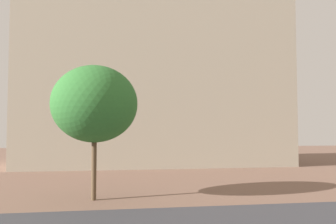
% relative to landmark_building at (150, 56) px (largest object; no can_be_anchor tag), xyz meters
% --- Properties ---
extents(ground_plane, '(120.00, 120.00, 0.00)m').
position_rel_landmark_building_xyz_m(ground_plane, '(-1.29, -21.89, -10.81)').
color(ground_plane, brown).
extents(landmark_building, '(25.54, 10.10, 35.12)m').
position_rel_landmark_building_xyz_m(landmark_building, '(0.00, 0.00, 0.00)').
color(landmark_building, '#B2A893').
rests_on(landmark_building, ground_plane).
extents(tree_curb_far, '(4.15, 4.15, 6.46)m').
position_rel_landmark_building_xyz_m(tree_curb_far, '(-4.61, -17.55, -6.22)').
color(tree_curb_far, brown).
rests_on(tree_curb_far, ground_plane).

